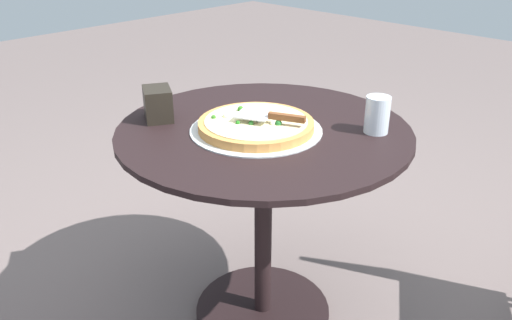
{
  "coord_description": "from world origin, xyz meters",
  "views": [
    {
      "loc": [
        1.02,
        -1.08,
        1.31
      ],
      "look_at": [
        -0.0,
        -0.03,
        0.62
      ],
      "focal_mm": 37.03,
      "sensor_mm": 36.0,
      "label": 1
    }
  ],
  "objects_px": {
    "drinking_cup": "(377,115)",
    "patio_table": "(263,181)",
    "pizza_on_tray": "(256,125)",
    "pizza_server": "(271,116)",
    "napkin_dispenser": "(158,104)"
  },
  "relations": [
    {
      "from": "drinking_cup",
      "to": "patio_table",
      "type": "bearing_deg",
      "value": -141.92
    },
    {
      "from": "pizza_on_tray",
      "to": "drinking_cup",
      "type": "xyz_separation_m",
      "value": [
        0.26,
        0.24,
        0.04
      ]
    },
    {
      "from": "pizza_server",
      "to": "drinking_cup",
      "type": "relative_size",
      "value": 1.93
    },
    {
      "from": "pizza_server",
      "to": "drinking_cup",
      "type": "height_order",
      "value": "drinking_cup"
    },
    {
      "from": "napkin_dispenser",
      "to": "patio_table",
      "type": "bearing_deg",
      "value": 62.25
    },
    {
      "from": "patio_table",
      "to": "drinking_cup",
      "type": "bearing_deg",
      "value": 38.08
    },
    {
      "from": "drinking_cup",
      "to": "pizza_server",
      "type": "bearing_deg",
      "value": -134.27
    },
    {
      "from": "pizza_on_tray",
      "to": "napkin_dispenser",
      "type": "distance_m",
      "value": 0.32
    },
    {
      "from": "patio_table",
      "to": "pizza_on_tray",
      "type": "xyz_separation_m",
      "value": [
        -0.0,
        -0.03,
        0.2
      ]
    },
    {
      "from": "pizza_on_tray",
      "to": "pizza_server",
      "type": "bearing_deg",
      "value": 20.32
    },
    {
      "from": "drinking_cup",
      "to": "napkin_dispenser",
      "type": "xyz_separation_m",
      "value": [
        -0.55,
        -0.39,
        -0.0
      ]
    },
    {
      "from": "napkin_dispenser",
      "to": "pizza_server",
      "type": "bearing_deg",
      "value": 56.24
    },
    {
      "from": "drinking_cup",
      "to": "napkin_dispenser",
      "type": "relative_size",
      "value": 1.0
    },
    {
      "from": "pizza_on_tray",
      "to": "pizza_server",
      "type": "relative_size",
      "value": 1.87
    },
    {
      "from": "pizza_server",
      "to": "napkin_dispenser",
      "type": "bearing_deg",
      "value": -153.68
    }
  ]
}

